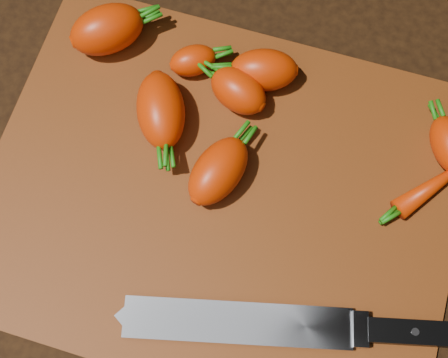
# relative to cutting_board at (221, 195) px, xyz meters

# --- Properties ---
(ground) EXTENTS (2.00, 2.00, 0.01)m
(ground) POSITION_rel_cutting_board_xyz_m (0.00, 0.00, -0.01)
(ground) COLOR black
(cutting_board) EXTENTS (0.50, 0.40, 0.01)m
(cutting_board) POSITION_rel_cutting_board_xyz_m (0.00, 0.00, 0.00)
(cutting_board) COLOR brown
(cutting_board) RESTS_ON ground
(carrot_0) EXTENTS (0.10, 0.10, 0.05)m
(carrot_0) POSITION_rel_cutting_board_xyz_m (-0.18, 0.14, 0.03)
(carrot_0) COLOR red
(carrot_0) RESTS_ON cutting_board
(carrot_1) EXTENTS (0.08, 0.07, 0.05)m
(carrot_1) POSITION_rel_cutting_board_xyz_m (-0.01, 0.11, 0.03)
(carrot_1) COLOR red
(carrot_1) RESTS_ON cutting_board
(carrot_2) EXTENTS (0.08, 0.10, 0.05)m
(carrot_2) POSITION_rel_cutting_board_xyz_m (-0.09, 0.06, 0.03)
(carrot_2) COLOR red
(carrot_2) RESTS_ON cutting_board
(carrot_3) EXTENTS (0.07, 0.09, 0.05)m
(carrot_3) POSITION_rel_cutting_board_xyz_m (-0.01, 0.01, 0.03)
(carrot_3) COLOR red
(carrot_3) RESTS_ON cutting_board
(carrot_4) EXTENTS (0.08, 0.07, 0.05)m
(carrot_4) POSITION_rel_cutting_board_xyz_m (0.01, 0.14, 0.03)
(carrot_4) COLOR red
(carrot_4) RESTS_ON cutting_board
(carrot_5) EXTENTS (0.06, 0.06, 0.03)m
(carrot_5) POSITION_rel_cutting_board_xyz_m (-0.07, 0.13, 0.02)
(carrot_5) COLOR red
(carrot_5) RESTS_ON cutting_board
(carrot_7) EXTENTS (0.09, 0.10, 0.02)m
(carrot_7) POSITION_rel_cutting_board_xyz_m (0.22, 0.07, 0.02)
(carrot_7) COLOR red
(carrot_7) RESTS_ON cutting_board
(knife) EXTENTS (0.36, 0.12, 0.02)m
(knife) POSITION_rel_cutting_board_xyz_m (0.08, -0.12, 0.02)
(knife) COLOR gray
(knife) RESTS_ON cutting_board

